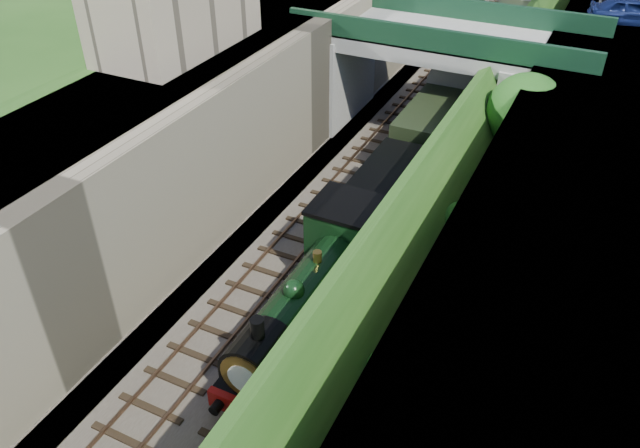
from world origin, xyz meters
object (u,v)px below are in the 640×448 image
at_px(road_bridge, 452,72).
at_px(car_blue, 631,11).
at_px(locomotive, 315,294).
at_px(tender, 387,201).
at_px(tree, 528,114).

bearing_deg(road_bridge, car_blue, 34.23).
xyz_separation_m(car_blue, locomotive, (-7.79, -22.98, -5.09)).
height_order(car_blue, tender, car_blue).
bearing_deg(car_blue, road_bridge, 112.59).
height_order(road_bridge, car_blue, car_blue).
height_order(tree, locomotive, tree).
xyz_separation_m(car_blue, tender, (-7.79, -15.62, -5.36)).
height_order(tree, tender, tree).
bearing_deg(locomotive, road_bridge, 90.84).
height_order(road_bridge, locomotive, road_bridge).
bearing_deg(tender, road_bridge, 91.44).
height_order(tree, car_blue, car_blue).
height_order(road_bridge, tree, road_bridge).
xyz_separation_m(tree, tender, (-4.71, -5.22, -3.03)).
distance_m(road_bridge, tender, 10.44).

